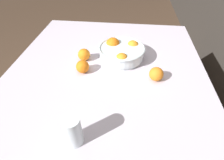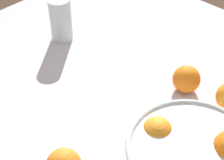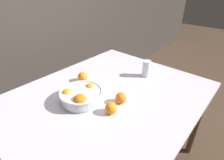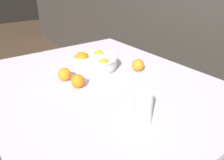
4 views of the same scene
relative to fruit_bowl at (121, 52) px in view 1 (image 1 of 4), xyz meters
The scene contains 7 objects.
ground_plane 0.83m from the fruit_bowl, 23.61° to the right, with size 12.00×12.00×0.00m, color #4C3828.
dining_table 0.22m from the fruit_bowl, 23.61° to the right, with size 1.33×1.09×0.76m.
fruit_bowl is the anchor object (origin of this frame).
juice_glass 0.57m from the fruit_bowl, 13.25° to the right, with size 0.06×0.06×0.13m.
orange_loose_near_bowl 0.26m from the fruit_bowl, 46.86° to the left, with size 0.07×0.07×0.07m, color orange.
orange_loose_front 0.25m from the fruit_bowl, 51.67° to the right, with size 0.07×0.07×0.07m, color orange.
orange_loose_aside 0.22m from the fruit_bowl, 79.15° to the right, with size 0.07×0.07×0.07m, color orange.
Camera 1 is at (0.71, 0.11, 1.36)m, focal length 28.00 mm.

